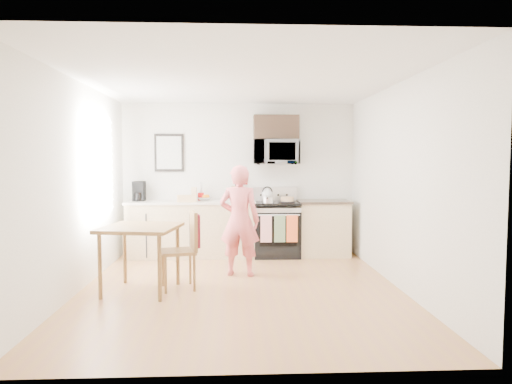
{
  "coord_description": "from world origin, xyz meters",
  "views": [
    {
      "loc": [
        -0.07,
        -5.65,
        1.62
      ],
      "look_at": [
        0.24,
        1.0,
        1.16
      ],
      "focal_mm": 32.0,
      "sensor_mm": 36.0,
      "label": 1
    }
  ],
  "objects_px": {
    "chair": "(189,239)",
    "cake": "(287,200)",
    "range": "(276,230)",
    "microwave": "(276,152)",
    "dining_table": "(140,234)",
    "person": "(239,220)"
  },
  "relations": [
    {
      "from": "range",
      "to": "microwave",
      "type": "bearing_deg",
      "value": 90.06
    },
    {
      "from": "chair",
      "to": "cake",
      "type": "bearing_deg",
      "value": 37.25
    },
    {
      "from": "chair",
      "to": "cake",
      "type": "height_order",
      "value": "cake"
    },
    {
      "from": "person",
      "to": "dining_table",
      "type": "relative_size",
      "value": 1.78
    },
    {
      "from": "person",
      "to": "dining_table",
      "type": "distance_m",
      "value": 1.43
    },
    {
      "from": "range",
      "to": "dining_table",
      "type": "height_order",
      "value": "range"
    },
    {
      "from": "microwave",
      "to": "cake",
      "type": "distance_m",
      "value": 0.84
    },
    {
      "from": "microwave",
      "to": "chair",
      "type": "distance_m",
      "value": 2.62
    },
    {
      "from": "person",
      "to": "cake",
      "type": "xyz_separation_m",
      "value": [
        0.81,
        1.18,
        0.19
      ]
    },
    {
      "from": "range",
      "to": "person",
      "type": "distance_m",
      "value": 1.47
    },
    {
      "from": "range",
      "to": "chair",
      "type": "distance_m",
      "value": 2.29
    },
    {
      "from": "dining_table",
      "to": "cake",
      "type": "bearing_deg",
      "value": 43.44
    },
    {
      "from": "cake",
      "to": "microwave",
      "type": "bearing_deg",
      "value": 129.89
    },
    {
      "from": "range",
      "to": "person",
      "type": "height_order",
      "value": "person"
    },
    {
      "from": "range",
      "to": "microwave",
      "type": "distance_m",
      "value": 1.33
    },
    {
      "from": "range",
      "to": "dining_table",
      "type": "relative_size",
      "value": 1.33
    },
    {
      "from": "chair",
      "to": "cake",
      "type": "relative_size",
      "value": 3.69
    },
    {
      "from": "person",
      "to": "chair",
      "type": "distance_m",
      "value": 0.9
    },
    {
      "from": "dining_table",
      "to": "microwave",
      "type": "bearing_deg",
      "value": 48.79
    },
    {
      "from": "cake",
      "to": "range",
      "type": "bearing_deg",
      "value": 149.91
    },
    {
      "from": "cake",
      "to": "chair",
      "type": "bearing_deg",
      "value": -129.06
    },
    {
      "from": "microwave",
      "to": "person",
      "type": "relative_size",
      "value": 0.49
    }
  ]
}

